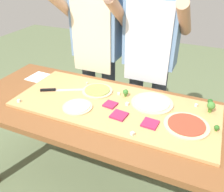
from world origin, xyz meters
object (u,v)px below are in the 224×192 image
pizza_whole_pesto_green (97,91)px  cheese_crumble_d (132,134)px  cook_left (97,44)px  prep_table (103,120)px  pizza_slice_far_left (119,115)px  cook_right (150,52)px  recipe_note (38,77)px  cheese_crumble_f (19,101)px  cheese_crumble_a (119,94)px  cheese_crumble_c (87,83)px  broccoli_floret_front_mid (211,106)px  broccoli_floret_center_left (126,92)px  pizza_whole_cheese_artichoke (152,103)px  broccoli_floret_back_left (210,102)px  chefs_knife (56,90)px  cheese_crumble_e (196,105)px  cheese_crumble_b (127,104)px  pizza_whole_white_garlic (77,107)px  broccoli_floret_front_right (217,128)px  pizza_slice_far_right (150,124)px  pizza_slice_near_left (110,105)px  pizza_whole_tomato_red (186,125)px

pizza_whole_pesto_green → cheese_crumble_d: cheese_crumble_d is taller
cook_left → prep_table: bearing=-60.3°
pizza_slice_far_left → cook_right: (-0.00, 0.63, 0.19)m
recipe_note → pizza_whole_pesto_green: bearing=-4.6°
cheese_crumble_d → cheese_crumble_f: cheese_crumble_d is taller
cheese_crumble_a → pizza_slice_far_left: bearing=-67.1°
cheese_crumble_c → recipe_note: size_ratio=0.07×
broccoli_floret_front_mid → broccoli_floret_center_left: 0.55m
broccoli_floret_front_mid → cheese_crumble_c: bearing=178.5°
pizza_whole_cheese_artichoke → broccoli_floret_back_left: broccoli_floret_back_left is taller
chefs_knife → cheese_crumble_c: 0.24m
chefs_knife → cheese_crumble_e: cheese_crumble_e is taller
pizza_whole_pesto_green → broccoli_floret_center_left: bearing=5.3°
chefs_knife → pizza_whole_pesto_green: bearing=21.4°
broccoli_floret_center_left → cheese_crumble_e: (0.47, 0.06, -0.02)m
pizza_whole_pesto_green → pizza_whole_cheese_artichoke: (0.41, 0.00, 0.00)m
broccoli_floret_front_mid → cheese_crumble_b: 0.52m
broccoli_floret_center_left → cheese_crumble_a: 0.06m
cheese_crumble_d → pizza_whole_pesto_green: bearing=138.0°
cheese_crumble_b → cheese_crumble_c: 0.42m
pizza_whole_cheese_artichoke → pizza_whole_white_garlic: size_ratio=1.43×
cheese_crumble_e → cook_left: bearing=159.4°
cheese_crumble_b → cheese_crumble_d: bearing=-63.8°
prep_table → chefs_knife: size_ratio=6.55×
broccoli_floret_front_right → cheese_crumble_b: broccoli_floret_front_right is taller
prep_table → cook_left: size_ratio=1.12×
pizza_slice_far_right → broccoli_floret_front_right: 0.37m
cheese_crumble_c → recipe_note: (-0.45, -0.03, -0.02)m
pizza_slice_near_left → recipe_note: 0.75m
cheese_crumble_a → pizza_whole_tomato_red: bearing=-19.7°
pizza_whole_cheese_artichoke → broccoli_floret_center_left: (-0.20, 0.02, 0.02)m
pizza_slice_far_right → cheese_crumble_b: (-0.20, 0.14, 0.00)m
prep_table → cheese_crumble_e: cheese_crumble_e is taller
pizza_slice_near_left → recipe_note: bearing=166.6°
pizza_whole_cheese_artichoke → pizza_slice_near_left: (-0.24, -0.13, -0.00)m
pizza_slice_near_left → broccoli_floret_back_left: (0.59, 0.26, 0.02)m
chefs_knife → cook_right: size_ratio=0.17×
recipe_note → cook_right: size_ratio=0.10×
pizza_whole_tomato_red → pizza_slice_far_left: size_ratio=2.84×
pizza_whole_tomato_red → cheese_crumble_c: 0.81m
pizza_whole_white_garlic → cook_left: (-0.18, 0.65, 0.19)m
broccoli_floret_center_left → pizza_whole_white_garlic: bearing=-131.9°
recipe_note → cook_right: 0.93m
chefs_knife → pizza_slice_near_left: (0.44, -0.02, 0.00)m
broccoli_floret_back_left → cheese_crumble_e: broccoli_floret_back_left is taller
pizza_whole_white_garlic → pizza_slice_far_right: (0.48, 0.02, -0.00)m
pizza_slice_near_left → cook_right: bearing=79.9°
pizza_slice_far_right → cheese_crumble_a: 0.38m
cheese_crumble_a → cheese_crumble_c: cheese_crumble_a is taller
pizza_whole_pesto_green → chefs_knife: bearing=-158.6°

